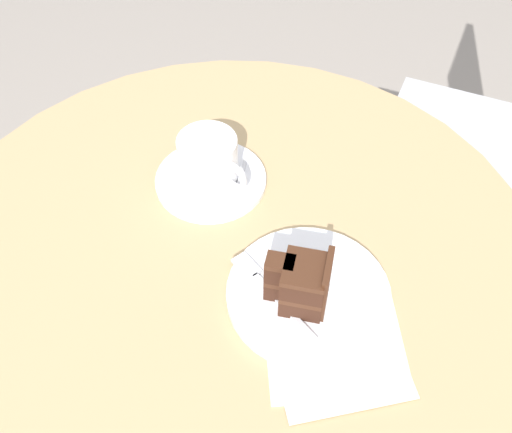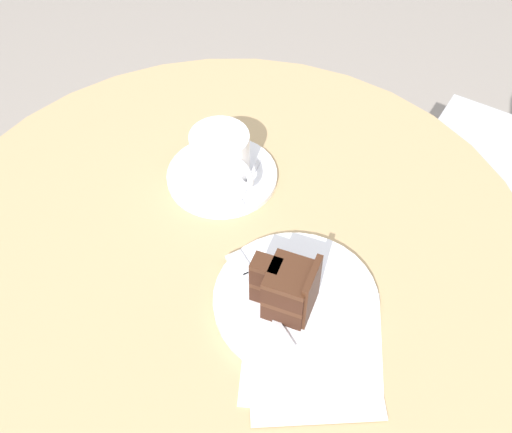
{
  "view_description": "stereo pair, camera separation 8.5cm",
  "coord_description": "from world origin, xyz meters",
  "px_view_note": "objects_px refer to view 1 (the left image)",
  "views": [
    {
      "loc": [
        0.37,
        -0.36,
        1.43
      ],
      "look_at": [
        0.01,
        0.05,
        0.78
      ],
      "focal_mm": 45.0,
      "sensor_mm": 36.0,
      "label": 1
    },
    {
      "loc": [
        0.43,
        -0.3,
        1.43
      ],
      "look_at": [
        0.01,
        0.05,
        0.78
      ],
      "focal_mm": 45.0,
      "sensor_mm": 36.0,
      "label": 2
    }
  ],
  "objects_px": {
    "fork": "(265,286)",
    "saucer": "(211,180)",
    "teaspoon": "(237,192)",
    "napkin": "(334,344)",
    "cake_plate": "(308,294)",
    "cake_slice": "(303,282)",
    "coffee_cup": "(209,159)"
  },
  "relations": [
    {
      "from": "cake_plate",
      "to": "napkin",
      "type": "bearing_deg",
      "value": -26.27
    },
    {
      "from": "cake_slice",
      "to": "napkin",
      "type": "xyz_separation_m",
      "value": [
        0.07,
        -0.02,
        -0.05
      ]
    },
    {
      "from": "cake_slice",
      "to": "napkin",
      "type": "relative_size",
      "value": 0.37
    },
    {
      "from": "coffee_cup",
      "to": "fork",
      "type": "bearing_deg",
      "value": -26.7
    },
    {
      "from": "coffee_cup",
      "to": "fork",
      "type": "relative_size",
      "value": 0.74
    },
    {
      "from": "coffee_cup",
      "to": "napkin",
      "type": "bearing_deg",
      "value": -17.75
    },
    {
      "from": "teaspoon",
      "to": "napkin",
      "type": "relative_size",
      "value": 0.37
    },
    {
      "from": "cake_slice",
      "to": "teaspoon",
      "type": "bearing_deg",
      "value": 156.49
    },
    {
      "from": "coffee_cup",
      "to": "cake_plate",
      "type": "relative_size",
      "value": 0.56
    },
    {
      "from": "coffee_cup",
      "to": "cake_slice",
      "type": "height_order",
      "value": "cake_slice"
    },
    {
      "from": "cake_slice",
      "to": "fork",
      "type": "distance_m",
      "value": 0.06
    },
    {
      "from": "cake_plate",
      "to": "napkin",
      "type": "relative_size",
      "value": 0.88
    },
    {
      "from": "cake_slice",
      "to": "napkin",
      "type": "height_order",
      "value": "cake_slice"
    },
    {
      "from": "napkin",
      "to": "fork",
      "type": "bearing_deg",
      "value": 179.42
    },
    {
      "from": "fork",
      "to": "teaspoon",
      "type": "bearing_deg",
      "value": -23.95
    },
    {
      "from": "saucer",
      "to": "napkin",
      "type": "distance_m",
      "value": 0.31
    },
    {
      "from": "saucer",
      "to": "fork",
      "type": "distance_m",
      "value": 0.21
    },
    {
      "from": "coffee_cup",
      "to": "teaspoon",
      "type": "bearing_deg",
      "value": 2.26
    },
    {
      "from": "coffee_cup",
      "to": "cake_plate",
      "type": "xyz_separation_m",
      "value": [
        0.24,
        -0.06,
        -0.04
      ]
    },
    {
      "from": "saucer",
      "to": "cake_slice",
      "type": "height_order",
      "value": "cake_slice"
    },
    {
      "from": "saucer",
      "to": "teaspoon",
      "type": "height_order",
      "value": "teaspoon"
    },
    {
      "from": "teaspoon",
      "to": "fork",
      "type": "height_order",
      "value": "fork"
    },
    {
      "from": "cake_slice",
      "to": "saucer",
      "type": "bearing_deg",
      "value": 161.87
    },
    {
      "from": "fork",
      "to": "saucer",
      "type": "bearing_deg",
      "value": -15.4
    },
    {
      "from": "teaspoon",
      "to": "napkin",
      "type": "distance_m",
      "value": 0.27
    },
    {
      "from": "cake_plate",
      "to": "saucer",
      "type": "bearing_deg",
      "value": 165.08
    },
    {
      "from": "teaspoon",
      "to": "napkin",
      "type": "bearing_deg",
      "value": 37.28
    },
    {
      "from": "saucer",
      "to": "fork",
      "type": "relative_size",
      "value": 1.04
    },
    {
      "from": "cake_slice",
      "to": "fork",
      "type": "bearing_deg",
      "value": -158.51
    },
    {
      "from": "teaspoon",
      "to": "fork",
      "type": "xyz_separation_m",
      "value": [
        0.14,
        -0.1,
        0.0
      ]
    },
    {
      "from": "napkin",
      "to": "cake_slice",
      "type": "bearing_deg",
      "value": 164.3
    },
    {
      "from": "coffee_cup",
      "to": "cake_plate",
      "type": "distance_m",
      "value": 0.25
    }
  ]
}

